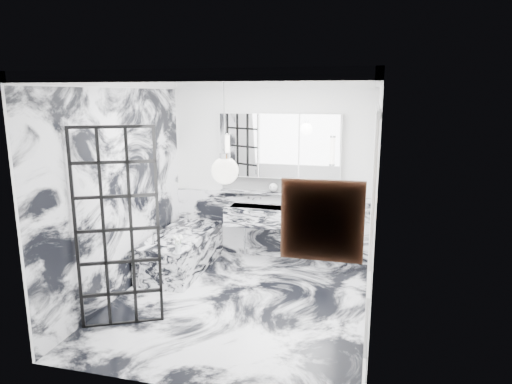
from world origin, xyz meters
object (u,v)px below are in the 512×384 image
(mirror_cabinet, at_px, (279,146))
(crittall_door, at_px, (118,230))
(bathtub, at_px, (182,251))
(trough_sink, at_px, (277,217))

(mirror_cabinet, bearing_deg, crittall_door, -116.66)
(bathtub, bearing_deg, mirror_cabinet, 32.06)
(crittall_door, bearing_deg, mirror_cabinet, 37.03)
(trough_sink, xyz_separation_m, mirror_cabinet, (-0.00, 0.17, 1.09))
(crittall_door, relative_size, mirror_cabinet, 1.19)
(trough_sink, height_order, mirror_cabinet, mirror_cabinet)
(crittall_door, bearing_deg, bathtub, 64.66)
(trough_sink, xyz_separation_m, bathtub, (-1.33, -0.66, -0.45))
(trough_sink, bearing_deg, crittall_door, -118.26)
(mirror_cabinet, xyz_separation_m, bathtub, (-1.32, -0.83, -1.54))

